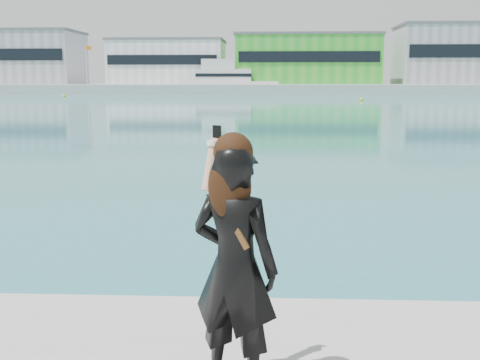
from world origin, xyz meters
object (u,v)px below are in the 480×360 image
(buoy_far, at_px, (64,97))
(woman, at_px, (234,260))
(motor_yacht, at_px, (226,81))
(buoy_extra, at_px, (361,101))

(buoy_far, distance_m, woman, 106.38)
(motor_yacht, distance_m, buoy_far, 32.45)
(motor_yacht, xyz_separation_m, buoy_far, (-26.90, -17.97, -2.57))
(woman, bearing_deg, motor_yacht, -62.83)
(motor_yacht, relative_size, woman, 11.70)
(woman, bearing_deg, buoy_extra, -76.10)
(buoy_extra, bearing_deg, woman, -99.13)
(motor_yacht, distance_m, woman, 118.57)
(motor_yacht, xyz_separation_m, woman, (8.56, -118.25, -0.90))
(buoy_far, height_order, buoy_extra, same)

